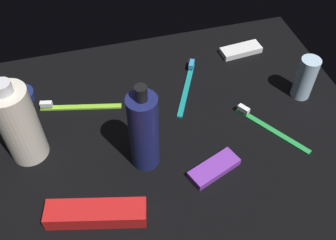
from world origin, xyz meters
TOP-DOWN VIEW (x-y plane):
  - ground_plane at (0.00, 0.00)cm, footprint 84.00×64.00cm
  - lotion_bottle at (-6.35, -6.47)cm, footprint 5.61×5.61cm
  - bodywash_bottle at (-28.45, 1.52)cm, footprint 7.32×7.32cm
  - deodorant_stick at (32.14, 2.10)cm, footprint 4.28×4.28cm
  - toothbrush_lime at (-18.24, 11.40)cm, footprint 17.81×5.20cm
  - toothbrush_green at (20.59, -5.27)cm, footprint 10.72×15.80cm
  - toothbrush_teal at (7.81, 11.54)cm, footprint 9.12×16.64cm
  - toothpaste_box_red at (-17.57, -16.53)cm, footprint 18.14×8.43cm
  - snack_bar_purple at (5.89, -12.49)cm, footprint 11.14×7.47cm
  - snack_bar_white at (24.82, 19.99)cm, footprint 10.73×4.95cm
  - cream_tin_left at (-30.00, 17.76)cm, footprint 6.11×6.11cm

SIDE VIEW (x-z plane):
  - ground_plane at x=0.00cm, z-range -1.20..0.00cm
  - toothbrush_lime at x=-18.24cm, z-range -0.44..1.66cm
  - toothbrush_green at x=20.59cm, z-range -0.44..1.66cm
  - toothbrush_teal at x=7.81cm, z-range -0.44..1.66cm
  - snack_bar_purple at x=5.89cm, z-range 0.00..1.50cm
  - snack_bar_white at x=24.82cm, z-range 0.00..1.50cm
  - cream_tin_left at x=-30.00cm, z-range 0.00..1.82cm
  - toothpaste_box_red at x=-17.57cm, z-range 0.00..3.20cm
  - deodorant_stick at x=32.14cm, z-range 0.00..10.35cm
  - bodywash_bottle at x=-28.45cm, z-range -0.87..18.30cm
  - lotion_bottle at x=-6.35cm, z-range -1.16..18.94cm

